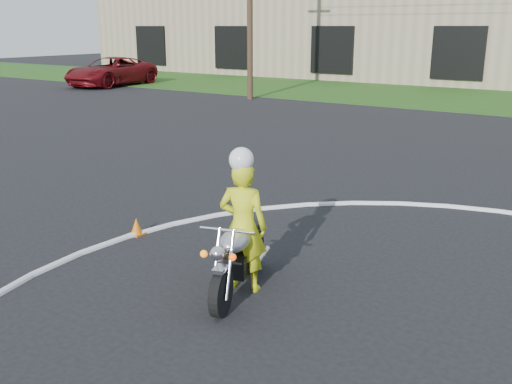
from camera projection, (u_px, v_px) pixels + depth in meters
The scene contains 4 objects.
primary_motorcycle at pixel (238, 256), 7.60m from camera, with size 0.84×1.98×1.07m.
rider_primary_grp at pixel (243, 222), 7.59m from camera, with size 0.76×0.61×1.99m.
pickup_grp at pixel (111, 71), 34.45m from camera, with size 3.32×6.29×1.69m.
warehouse at pixel (357, 17), 43.79m from camera, with size 41.00×17.00×8.30m.
Camera 1 is at (0.96, -2.42, 3.47)m, focal length 40.00 mm.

